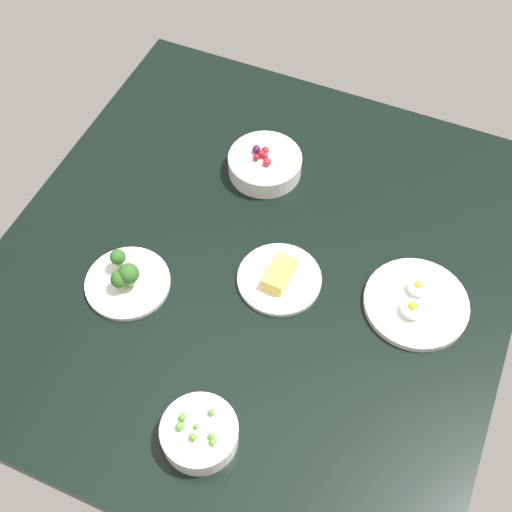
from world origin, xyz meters
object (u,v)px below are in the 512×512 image
at_px(bowl_peas, 199,433).
at_px(plate_cheese, 279,278).
at_px(bowl_berries, 265,163).
at_px(plate_eggs, 416,303).
at_px(plate_broccoli, 127,280).

bearing_deg(bowl_peas, plate_cheese, -0.55).
height_order(bowl_peas, plate_cheese, bowl_peas).
height_order(bowl_berries, plate_cheese, bowl_berries).
height_order(plate_eggs, plate_broccoli, plate_broccoli).
distance_m(bowl_peas, plate_cheese, 0.38).
relative_size(bowl_berries, plate_cheese, 0.97).
relative_size(plate_broccoli, bowl_berries, 1.03).
height_order(plate_broccoli, plate_cheese, plate_broccoli).
distance_m(bowl_berries, bowl_peas, 0.67).
bearing_deg(plate_eggs, bowl_berries, 63.24).
distance_m(plate_broccoli, bowl_peas, 0.38).
xyz_separation_m(bowl_berries, plate_cheese, (-0.28, -0.15, -0.02)).
bearing_deg(bowl_peas, plate_eggs, -33.59).
xyz_separation_m(bowl_peas, plate_cheese, (0.38, -0.00, -0.02)).
relative_size(plate_eggs, bowl_peas, 1.51).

